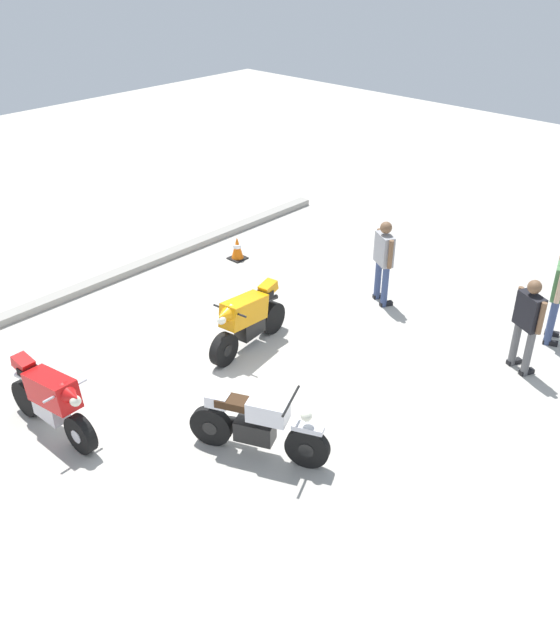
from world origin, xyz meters
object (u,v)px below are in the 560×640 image
at_px(person_in_gray_shirt, 384,257).
at_px(traffic_cone, 237,248).
at_px(motorcycle_red_sportbike, 51,399).
at_px(motorcycle_silver_cruiser, 257,425).
at_px(person_in_black_shirt, 528,320).
at_px(person_in_green_shirt, 559,290).
at_px(motorcycle_orange_sportbike, 248,319).

height_order(person_in_gray_shirt, traffic_cone, person_in_gray_shirt).
distance_m(motorcycle_red_sportbike, motorcycle_silver_cruiser, 3.07).
height_order(person_in_black_shirt, traffic_cone, person_in_black_shirt).
bearing_deg(motorcycle_red_sportbike, person_in_green_shirt, 58.11).
xyz_separation_m(motorcycle_red_sportbike, traffic_cone, (6.04, 2.39, -0.33)).
distance_m(person_in_green_shirt, traffic_cone, 6.86).
xyz_separation_m(motorcycle_red_sportbike, person_in_black_shirt, (6.24, -4.31, 0.38)).
relative_size(motorcycle_silver_cruiser, traffic_cone, 3.69).
height_order(motorcycle_red_sportbike, traffic_cone, motorcycle_red_sportbike).
distance_m(motorcycle_red_sportbike, motorcycle_orange_sportbike, 3.62).
xyz_separation_m(motorcycle_silver_cruiser, motorcycle_orange_sportbike, (1.89, 2.11, 0.07)).
relative_size(motorcycle_orange_sportbike, person_in_green_shirt, 1.11).
height_order(person_in_gray_shirt, person_in_green_shirt, person_in_green_shirt).
bearing_deg(person_in_black_shirt, motorcycle_silver_cruiser, -175.28).
xyz_separation_m(motorcycle_red_sportbike, person_in_green_shirt, (7.54, -4.27, 0.42)).
bearing_deg(person_in_green_shirt, motorcycle_orange_sportbike, -153.20).
relative_size(motorcycle_red_sportbike, person_in_black_shirt, 1.15).
distance_m(motorcycle_orange_sportbike, person_in_green_shirt, 5.51).
distance_m(motorcycle_silver_cruiser, person_in_gray_shirt, 5.11).
relative_size(motorcycle_silver_cruiser, person_in_black_shirt, 1.15).
xyz_separation_m(motorcycle_silver_cruiser, traffic_cone, (4.34, 4.95, -0.26)).
relative_size(person_in_green_shirt, person_in_black_shirt, 1.03).
bearing_deg(person_in_gray_shirt, motorcycle_silver_cruiser, -133.75).
distance_m(person_in_gray_shirt, person_in_black_shirt, 3.14).
height_order(person_in_green_shirt, traffic_cone, person_in_green_shirt).
height_order(motorcycle_red_sportbike, motorcycle_silver_cruiser, motorcycle_red_sportbike).
relative_size(motorcycle_red_sportbike, motorcycle_orange_sportbike, 1.00).
distance_m(motorcycle_red_sportbike, person_in_black_shirt, 7.59).
bearing_deg(motorcycle_red_sportbike, motorcycle_silver_cruiser, 31.19).
relative_size(motorcycle_silver_cruiser, motorcycle_orange_sportbike, 1.00).
height_order(motorcycle_silver_cruiser, person_in_green_shirt, person_in_green_shirt).
relative_size(motorcycle_orange_sportbike, person_in_black_shirt, 1.15).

